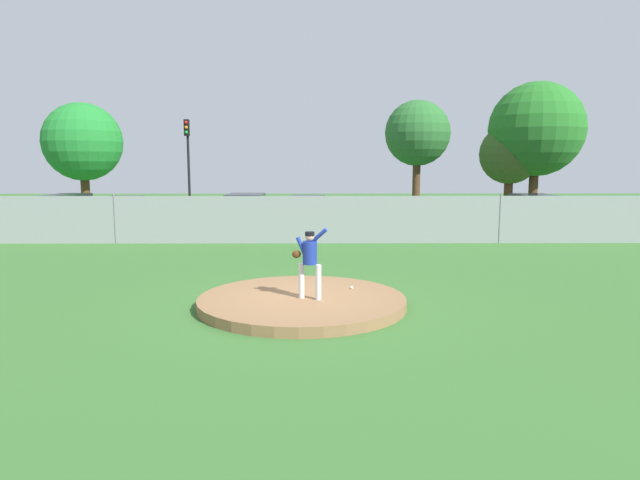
{
  "coord_description": "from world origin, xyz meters",
  "views": [
    {
      "loc": [
        0.31,
        -12.39,
        3.29
      ],
      "look_at": [
        0.43,
        1.42,
        1.34
      ],
      "focal_mm": 31.12,
      "sensor_mm": 36.0,
      "label": 1
    }
  ],
  "objects_px": {
    "parked_car_silver": "(67,213)",
    "parked_car_navy": "(307,214)",
    "parked_car_red": "(534,212)",
    "traffic_light_near": "(188,153)",
    "parked_car_teal": "(409,215)",
    "baseball": "(352,288)",
    "parked_car_slate": "(119,215)",
    "traffic_cone_orange": "(494,223)",
    "pitcher_youth": "(309,257)",
    "parked_car_burgundy": "(246,213)"
  },
  "relations": [
    {
      "from": "parked_car_silver",
      "to": "parked_car_navy",
      "type": "xyz_separation_m",
      "value": [
        11.77,
        -0.05,
        -0.05
      ]
    },
    {
      "from": "parked_car_red",
      "to": "traffic_light_near",
      "type": "bearing_deg",
      "value": 167.15
    },
    {
      "from": "parked_car_teal",
      "to": "traffic_light_near",
      "type": "distance_m",
      "value": 12.98
    },
    {
      "from": "baseball",
      "to": "parked_car_slate",
      "type": "bearing_deg",
      "value": 127.5
    },
    {
      "from": "baseball",
      "to": "traffic_cone_orange",
      "type": "distance_m",
      "value": 16.43
    },
    {
      "from": "parked_car_red",
      "to": "parked_car_navy",
      "type": "xyz_separation_m",
      "value": [
        -11.26,
        -0.3,
        -0.03
      ]
    },
    {
      "from": "pitcher_youth",
      "to": "parked_car_burgundy",
      "type": "height_order",
      "value": "pitcher_youth"
    },
    {
      "from": "pitcher_youth",
      "to": "parked_car_navy",
      "type": "height_order",
      "value": "pitcher_youth"
    },
    {
      "from": "baseball",
      "to": "parked_car_navy",
      "type": "xyz_separation_m",
      "value": [
        -1.29,
        13.89,
        0.52
      ]
    },
    {
      "from": "parked_car_teal",
      "to": "parked_car_slate",
      "type": "bearing_deg",
      "value": -179.72
    },
    {
      "from": "baseball",
      "to": "parked_car_red",
      "type": "relative_size",
      "value": 0.02
    },
    {
      "from": "traffic_light_near",
      "to": "parked_car_silver",
      "type": "bearing_deg",
      "value": -139.15
    },
    {
      "from": "pitcher_youth",
      "to": "parked_car_teal",
      "type": "height_order",
      "value": "pitcher_youth"
    },
    {
      "from": "parked_car_slate",
      "to": "traffic_cone_orange",
      "type": "xyz_separation_m",
      "value": [
        18.37,
        0.88,
        -0.52
      ]
    },
    {
      "from": "parked_car_red",
      "to": "parked_car_navy",
      "type": "bearing_deg",
      "value": -178.48
    },
    {
      "from": "pitcher_youth",
      "to": "parked_car_navy",
      "type": "relative_size",
      "value": 0.39
    },
    {
      "from": "parked_car_silver",
      "to": "traffic_light_near",
      "type": "height_order",
      "value": "traffic_light_near"
    },
    {
      "from": "pitcher_youth",
      "to": "parked_car_red",
      "type": "relative_size",
      "value": 0.37
    },
    {
      "from": "parked_car_navy",
      "to": "traffic_light_near",
      "type": "bearing_deg",
      "value": 146.82
    },
    {
      "from": "parked_car_silver",
      "to": "traffic_cone_orange",
      "type": "distance_m",
      "value": 21.13
    },
    {
      "from": "parked_car_teal",
      "to": "traffic_light_near",
      "type": "height_order",
      "value": "traffic_light_near"
    },
    {
      "from": "parked_car_red",
      "to": "parked_car_navy",
      "type": "height_order",
      "value": "parked_car_red"
    },
    {
      "from": "pitcher_youth",
      "to": "parked_car_navy",
      "type": "distance_m",
      "value": 14.86
    },
    {
      "from": "parked_car_burgundy",
      "to": "parked_car_navy",
      "type": "xyz_separation_m",
      "value": [
        2.99,
        0.15,
        -0.05
      ]
    },
    {
      "from": "baseball",
      "to": "traffic_light_near",
      "type": "bearing_deg",
      "value": 113.69
    },
    {
      "from": "parked_car_slate",
      "to": "traffic_cone_orange",
      "type": "distance_m",
      "value": 18.4
    },
    {
      "from": "parked_car_silver",
      "to": "parked_car_slate",
      "type": "bearing_deg",
      "value": -10.45
    },
    {
      "from": "pitcher_youth",
      "to": "parked_car_silver",
      "type": "distance_m",
      "value": 19.16
    },
    {
      "from": "pitcher_youth",
      "to": "parked_car_silver",
      "type": "height_order",
      "value": "pitcher_youth"
    },
    {
      "from": "parked_car_teal",
      "to": "parked_car_burgundy",
      "type": "relative_size",
      "value": 1.01
    },
    {
      "from": "parked_car_teal",
      "to": "parked_car_slate",
      "type": "distance_m",
      "value": 13.96
    },
    {
      "from": "parked_car_navy",
      "to": "parked_car_slate",
      "type": "bearing_deg",
      "value": -177.08
    },
    {
      "from": "parked_car_silver",
      "to": "traffic_light_near",
      "type": "distance_m",
      "value": 7.29
    },
    {
      "from": "baseball",
      "to": "parked_car_red",
      "type": "height_order",
      "value": "parked_car_red"
    },
    {
      "from": "parked_car_silver",
      "to": "pitcher_youth",
      "type": "bearing_deg",
      "value": -51.05
    },
    {
      "from": "parked_car_teal",
      "to": "parked_car_silver",
      "type": "bearing_deg",
      "value": 178.49
    },
    {
      "from": "pitcher_youth",
      "to": "parked_car_slate",
      "type": "relative_size",
      "value": 0.36
    },
    {
      "from": "pitcher_youth",
      "to": "baseball",
      "type": "xyz_separation_m",
      "value": [
        1.02,
        0.96,
        -0.91
      ]
    },
    {
      "from": "pitcher_youth",
      "to": "traffic_cone_orange",
      "type": "bearing_deg",
      "value": 59.28
    },
    {
      "from": "parked_car_silver",
      "to": "parked_car_teal",
      "type": "bearing_deg",
      "value": -1.51
    },
    {
      "from": "parked_car_teal",
      "to": "traffic_cone_orange",
      "type": "distance_m",
      "value": 4.51
    },
    {
      "from": "pitcher_youth",
      "to": "traffic_cone_orange",
      "type": "distance_m",
      "value": 17.79
    },
    {
      "from": "parked_car_red",
      "to": "traffic_cone_orange",
      "type": "height_order",
      "value": "parked_car_red"
    },
    {
      "from": "parked_car_burgundy",
      "to": "parked_car_slate",
      "type": "bearing_deg",
      "value": -177.02
    },
    {
      "from": "baseball",
      "to": "parked_car_navy",
      "type": "bearing_deg",
      "value": 95.32
    },
    {
      "from": "parked_car_burgundy",
      "to": "traffic_light_near",
      "type": "xyz_separation_m",
      "value": [
        -3.74,
        4.55,
        2.96
      ]
    },
    {
      "from": "parked_car_teal",
      "to": "parked_car_navy",
      "type": "distance_m",
      "value": 4.96
    },
    {
      "from": "parked_car_teal",
      "to": "parked_car_slate",
      "type": "xyz_separation_m",
      "value": [
        -13.96,
        -0.07,
        0.02
      ]
    },
    {
      "from": "pitcher_youth",
      "to": "parked_car_red",
      "type": "distance_m",
      "value": 18.72
    },
    {
      "from": "parked_car_teal",
      "to": "parked_car_navy",
      "type": "xyz_separation_m",
      "value": [
        -4.94,
        0.39,
        0.02
      ]
    }
  ]
}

